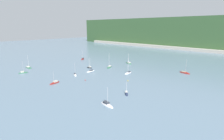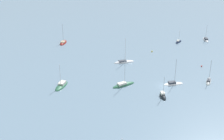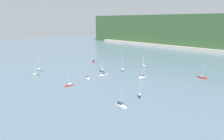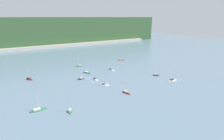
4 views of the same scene
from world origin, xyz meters
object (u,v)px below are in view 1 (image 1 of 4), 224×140
at_px(sailboat_1, 83,59).
at_px(sailboat_6, 185,73).
at_px(sailboat_8, 109,67).
at_px(mooring_buoy_1, 85,80).
at_px(sailboat_0, 128,73).
at_px(sailboat_4, 75,75).
at_px(sailboat_3, 23,73).
at_px(sailboat_7, 129,63).
at_px(sailboat_9, 107,105).
at_px(mooring_buoy_0, 128,81).
at_px(sailboat_11, 55,83).
at_px(sailboat_10, 91,71).
at_px(sailboat_12, 89,68).
at_px(sailboat_2, 29,68).
at_px(sailboat_5, 126,94).

distance_m(sailboat_1, sailboat_6, 84.99).
distance_m(sailboat_8, mooring_buoy_1, 33.26).
xyz_separation_m(sailboat_0, sailboat_4, (-19.87, -25.62, 0.01)).
xyz_separation_m(sailboat_3, sailboat_7, (29.85, 67.94, -0.03)).
height_order(sailboat_4, mooring_buoy_1, sailboat_4).
bearing_deg(sailboat_9, mooring_buoy_0, 121.28).
bearing_deg(sailboat_11, sailboat_7, 172.94).
relative_size(sailboat_11, mooring_buoy_0, 12.68).
bearing_deg(sailboat_7, sailboat_1, 41.88).
bearing_deg(sailboat_0, sailboat_3, -56.66).
relative_size(sailboat_10, sailboat_12, 1.22).
relative_size(sailboat_4, sailboat_7, 1.02).
xyz_separation_m(sailboat_2, sailboat_11, (44.76, -4.86, 0.03)).
bearing_deg(sailboat_3, sailboat_11, -69.70).
distance_m(sailboat_0, mooring_buoy_1, 28.93).
distance_m(sailboat_10, mooring_buoy_1, 19.54).
distance_m(sailboat_1, sailboat_2, 45.99).
distance_m(sailboat_4, sailboat_11, 16.83).
height_order(sailboat_2, sailboat_9, sailboat_2).
bearing_deg(sailboat_11, sailboat_5, 101.37).
xyz_separation_m(sailboat_5, sailboat_9, (1.65, -13.41, 0.02)).
distance_m(sailboat_2, sailboat_7, 72.99).
height_order(sailboat_3, mooring_buoy_1, sailboat_3).
bearing_deg(sailboat_1, sailboat_6, 65.05).
xyz_separation_m(sailboat_6, mooring_buoy_0, (-15.34, -37.18, 0.21)).
relative_size(sailboat_0, sailboat_3, 1.31).
xyz_separation_m(sailboat_2, sailboat_6, (85.02, 60.77, -0.02)).
relative_size(sailboat_8, sailboat_10, 1.19).
bearing_deg(sailboat_10, sailboat_7, 170.35).
height_order(sailboat_0, mooring_buoy_0, sailboat_0).
height_order(sailboat_4, sailboat_7, sailboat_4).
xyz_separation_m(sailboat_3, sailboat_8, (28.21, 47.92, -0.03)).
height_order(sailboat_0, sailboat_10, sailboat_0).
relative_size(sailboat_8, mooring_buoy_1, 21.55).
height_order(sailboat_1, sailboat_12, sailboat_1).
bearing_deg(sailboat_12, sailboat_7, -108.69).
bearing_deg(sailboat_8, sailboat_6, 90.09).
relative_size(sailboat_10, mooring_buoy_0, 16.78).
bearing_deg(sailboat_10, sailboat_1, -126.39).
height_order(sailboat_1, sailboat_3, sailboat_1).
bearing_deg(sailboat_0, sailboat_12, -84.56).
relative_size(sailboat_7, mooring_buoy_0, 15.13).
relative_size(sailboat_6, sailboat_7, 1.11).
xyz_separation_m(sailboat_11, mooring_buoy_0, (24.92, 28.44, 0.16)).
bearing_deg(sailboat_0, sailboat_10, -66.54).
xyz_separation_m(sailboat_2, sailboat_3, (11.96, -8.11, 0.06)).
bearing_deg(sailboat_3, sailboat_5, -61.44).
distance_m(sailboat_2, mooring_buoy_1, 53.00).
relative_size(sailboat_5, mooring_buoy_0, 11.45).
xyz_separation_m(sailboat_0, mooring_buoy_0, (10.14, -13.22, 0.20)).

